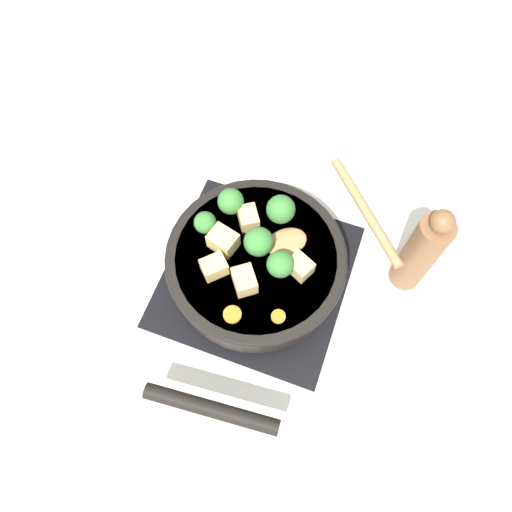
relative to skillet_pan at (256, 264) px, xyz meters
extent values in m
plane|color=silver|center=(0.00, 0.00, -0.06)|extent=(2.40, 2.40, 0.00)
cube|color=black|center=(0.00, 0.00, -0.06)|extent=(0.31, 0.31, 0.01)
torus|color=black|center=(0.00, 0.00, -0.04)|extent=(0.24, 0.24, 0.01)
cube|color=black|center=(0.00, 0.00, -0.04)|extent=(0.01, 0.23, 0.01)
cube|color=black|center=(0.00, 0.00, -0.04)|extent=(0.23, 0.01, 0.01)
cylinder|color=black|center=(0.00, 0.00, 0.00)|extent=(0.29, 0.29, 0.06)
cylinder|color=brown|center=(0.00, 0.00, 0.00)|extent=(0.26, 0.26, 0.05)
torus|color=black|center=(0.00, 0.00, 0.02)|extent=(0.29, 0.29, 0.01)
cylinder|color=black|center=(-0.24, -0.02, 0.01)|extent=(0.04, 0.20, 0.02)
ellipsoid|color=#A87A4C|center=(0.04, -0.04, 0.03)|extent=(0.08, 0.08, 0.01)
cylinder|color=#A87A4C|center=(0.14, -0.14, 0.03)|extent=(0.17, 0.16, 0.02)
cube|color=#DBB770|center=(0.06, 0.03, 0.04)|extent=(0.05, 0.05, 0.03)
cube|color=#DBB770|center=(-0.04, 0.05, 0.04)|extent=(0.05, 0.05, 0.03)
cube|color=#DBB770|center=(-0.05, 0.00, 0.04)|extent=(0.05, 0.05, 0.03)
cube|color=#DBB770|center=(0.00, 0.06, 0.04)|extent=(0.04, 0.05, 0.03)
cube|color=#DBB770|center=(0.00, -0.07, 0.04)|extent=(0.04, 0.05, 0.03)
cylinder|color=#709956|center=(-0.01, -0.04, 0.03)|extent=(0.01, 0.01, 0.01)
sphere|color=#387533|center=(-0.01, -0.04, 0.05)|extent=(0.04, 0.04, 0.04)
cylinder|color=#709956|center=(0.02, 0.09, 0.03)|extent=(0.01, 0.01, 0.01)
sphere|color=#387533|center=(0.02, 0.09, 0.05)|extent=(0.04, 0.04, 0.04)
cylinder|color=#709956|center=(0.01, 0.00, 0.03)|extent=(0.01, 0.01, 0.01)
sphere|color=#387533|center=(0.01, 0.00, 0.06)|extent=(0.05, 0.05, 0.05)
cylinder|color=#709956|center=(0.08, -0.01, 0.03)|extent=(0.01, 0.01, 0.01)
sphere|color=#387533|center=(0.08, -0.01, 0.06)|extent=(0.05, 0.05, 0.05)
cylinder|color=#709956|center=(0.07, 0.07, 0.03)|extent=(0.01, 0.01, 0.01)
sphere|color=#387533|center=(0.07, 0.07, 0.05)|extent=(0.04, 0.04, 0.04)
cylinder|color=orange|center=(-0.08, -0.07, 0.03)|extent=(0.02, 0.02, 0.01)
cylinder|color=orange|center=(-0.10, 0.00, 0.03)|extent=(0.03, 0.03, 0.01)
cylinder|color=brown|center=(0.09, -0.24, 0.03)|extent=(0.05, 0.05, 0.19)
sphere|color=brown|center=(0.09, -0.24, 0.14)|extent=(0.04, 0.04, 0.04)
camera|label=1|loc=(-0.31, -0.11, 0.75)|focal=35.00mm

